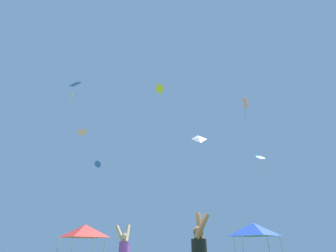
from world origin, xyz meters
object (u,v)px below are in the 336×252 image
kite_white_diamond (199,138)px  kite_blue_diamond (74,85)px  kite_cyan_delta (261,157)px  kite_pink_box (245,104)px  kite_blue_delta (98,164)px  canopy_tent_red (85,231)px  kite_yellow_diamond (160,89)px  kite_pink_diamond (82,132)px  canopy_tent_blue (254,229)px

kite_white_diamond → kite_blue_diamond: bearing=-165.8°
kite_white_diamond → kite_cyan_delta: kite_cyan_delta is taller
kite_pink_box → kite_white_diamond: kite_pink_box is taller
kite_blue_delta → kite_cyan_delta: size_ratio=0.86×
canopy_tent_red → kite_pink_box: size_ratio=0.87×
kite_blue_delta → kite_white_diamond: bearing=-45.8°
kite_yellow_diamond → kite_white_diamond: bearing=-70.4°
kite_white_diamond → kite_pink_diamond: bearing=141.8°
canopy_tent_red → kite_pink_diamond: kite_pink_diamond is taller
kite_yellow_diamond → canopy_tent_blue: bearing=-62.0°
canopy_tent_red → kite_yellow_diamond: size_ratio=1.97×
kite_yellow_diamond → kite_pink_diamond: bearing=-178.8°
kite_blue_delta → kite_yellow_diamond: 16.43m
kite_pink_box → kite_yellow_diamond: size_ratio=2.27×
canopy_tent_red → kite_cyan_delta: bearing=38.1°
kite_cyan_delta → kite_pink_diamond: bearing=176.8°
kite_pink_diamond → kite_blue_diamond: bearing=-70.9°
canopy_tent_blue → kite_cyan_delta: (6.44, 13.88, 10.36)m
canopy_tent_blue → kite_white_diamond: size_ratio=2.39×
canopy_tent_blue → kite_blue_delta: (-17.87, 16.65, 10.50)m
canopy_tent_blue → kite_pink_diamond: bearing=143.4°
kite_pink_diamond → kite_yellow_diamond: (12.42, 0.26, 8.26)m
kite_white_diamond → kite_cyan_delta: 15.76m
kite_cyan_delta → kite_pink_box: bearing=-117.6°
canopy_tent_red → kite_pink_box: 25.46m
kite_blue_diamond → kite_yellow_diamond: size_ratio=1.46×
kite_blue_diamond → kite_cyan_delta: kite_blue_diamond is taller
kite_blue_delta → kite_pink_diamond: bearing=-156.3°
kite_pink_box → kite_blue_diamond: (-19.09, -10.63, -4.21)m
canopy_tent_red → kite_yellow_diamond: kite_yellow_diamond is taller
kite_pink_box → kite_cyan_delta: kite_pink_box is taller
canopy_tent_red → kite_cyan_delta: size_ratio=1.05×
kite_blue_delta → kite_cyan_delta: kite_blue_delta is taller
kite_pink_diamond → kite_cyan_delta: kite_pink_diamond is taller
kite_white_diamond → kite_yellow_diamond: kite_yellow_diamond is taller
kite_blue_delta → canopy_tent_blue: bearing=-43.0°
kite_yellow_diamond → canopy_tent_red: bearing=-103.3°
kite_pink_box → kite_blue_delta: 23.94m
kite_pink_box → kite_pink_diamond: bearing=166.5°
kite_white_diamond → kite_blue_delta: bearing=134.2°
kite_yellow_diamond → kite_cyan_delta: kite_yellow_diamond is taller
kite_blue_delta → kite_yellow_diamond: size_ratio=1.61×
canopy_tent_blue → kite_yellow_diamond: (-8.32, 15.65, 23.83)m
kite_blue_diamond → kite_yellow_diamond: bearing=68.4°
kite_yellow_diamond → kite_blue_delta: bearing=174.0°
canopy_tent_blue → kite_pink_diamond: kite_pink_diamond is taller
kite_pink_box → kite_white_diamond: size_ratio=2.64×
canopy_tent_blue → kite_cyan_delta: kite_cyan_delta is taller
kite_white_diamond → kite_yellow_diamond: 21.60m
canopy_tent_red → kite_white_diamond: (8.82, 2.43, 8.19)m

